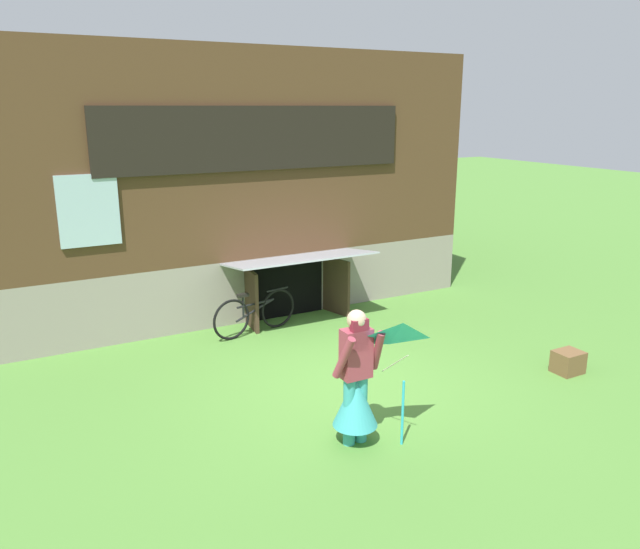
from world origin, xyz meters
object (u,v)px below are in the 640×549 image
at_px(kite, 402,353).
at_px(bicycle_black, 255,313).
at_px(person, 356,388).
at_px(wooden_crate, 568,362).

distance_m(kite, bicycle_black, 4.44).
bearing_deg(bicycle_black, kite, -102.39).
bearing_deg(person, kite, -60.73).
relative_size(person, kite, 1.10).
xyz_separation_m(bicycle_black, wooden_crate, (3.38, -3.70, -0.20)).
xyz_separation_m(person, bicycle_black, (0.38, 3.88, -0.32)).
bearing_deg(kite, wooden_crate, 10.71).
bearing_deg(wooden_crate, person, -177.26).
bearing_deg(person, bicycle_black, 83.72).
relative_size(kite, bicycle_black, 0.91).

